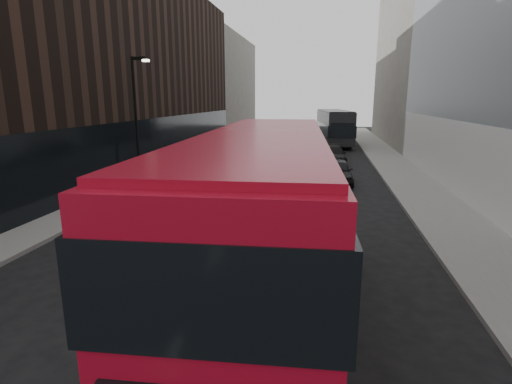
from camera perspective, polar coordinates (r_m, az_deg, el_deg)
The scene contains 12 objects.
sidewalk_right at distance 29.52m, azimuth 19.60°, elevation 3.05°, with size 3.00×80.00×0.15m, color slate.
sidewalk_left at distance 30.86m, azimuth -10.08°, elevation 4.03°, with size 2.00×80.00×0.15m, color slate.
building_modern_block at distance 26.76m, azimuth 31.98°, elevation 22.13°, with size 5.03×22.00×20.00m.
building_victorian at distance 48.74m, azimuth 21.40°, elevation 17.97°, with size 6.50×24.00×21.00m.
building_left_mid at distance 36.47m, azimuth -13.20°, elevation 16.20°, with size 5.00×24.00×14.00m, color black.
building_left_far at distance 57.39m, azimuth -4.43°, elevation 14.79°, with size 5.00×20.00×13.00m, color slate.
street_lamp at distance 24.13m, azimuth -16.65°, elevation 10.98°, with size 1.06×0.22×7.00m.
red_bus at distance 8.53m, azimuth 1.25°, elevation -4.13°, with size 3.02×10.62×4.25m.
grey_bus at distance 44.24m, azimuth 11.07°, elevation 9.19°, with size 4.00×11.58×3.67m.
car_a at distance 24.04m, azimuth 11.48°, elevation 2.93°, with size 1.68×4.18×1.42m, color black.
car_b at distance 26.15m, azimuth 8.96°, elevation 3.69°, with size 1.35×3.88×1.28m, color gray.
car_c at distance 31.31m, azimuth 10.94°, elevation 5.24°, with size 1.90×4.67×1.36m, color black.
Camera 1 is at (2.37, -3.66, 4.90)m, focal length 28.00 mm.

